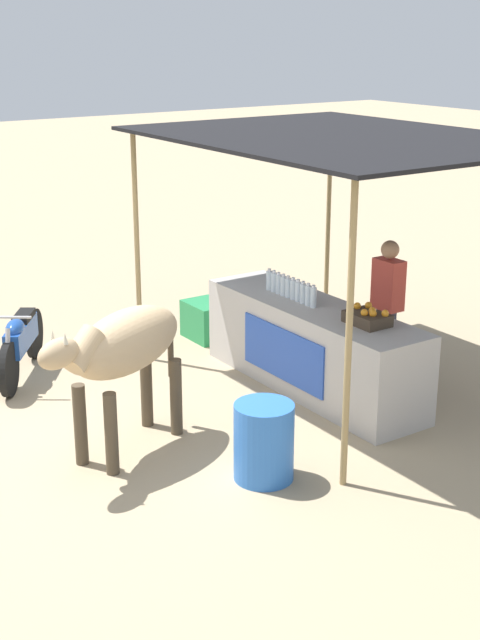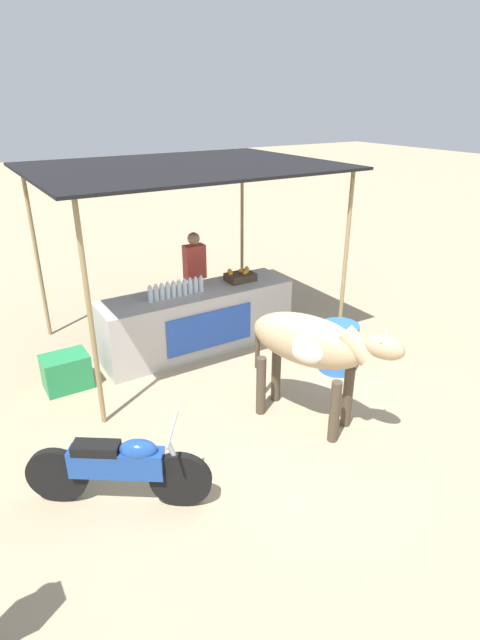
% 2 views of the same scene
% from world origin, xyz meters
% --- Properties ---
extents(ground_plane, '(60.00, 60.00, 0.00)m').
position_xyz_m(ground_plane, '(0.00, 0.00, 0.00)').
color(ground_plane, tan).
extents(stall_counter, '(3.00, 0.82, 0.96)m').
position_xyz_m(stall_counter, '(0.00, 2.20, 0.48)').
color(stall_counter, '#B2ADA8').
rests_on(stall_counter, ground).
extents(stall_awning, '(4.20, 3.20, 2.76)m').
position_xyz_m(stall_awning, '(0.00, 2.50, 2.65)').
color(stall_awning, black).
rests_on(stall_awning, ground).
extents(water_bottle_row, '(0.88, 0.07, 0.25)m').
position_xyz_m(water_bottle_row, '(-0.35, 2.15, 1.07)').
color(water_bottle_row, silver).
rests_on(water_bottle_row, stall_counter).
extents(fruit_crate, '(0.44, 0.32, 0.18)m').
position_xyz_m(fruit_crate, '(0.81, 2.25, 1.03)').
color(fruit_crate, '#3F3326').
rests_on(fruit_crate, stall_counter).
extents(vendor_behind_counter, '(0.34, 0.22, 1.65)m').
position_xyz_m(vendor_behind_counter, '(0.35, 2.95, 0.85)').
color(vendor_behind_counter, '#383842').
rests_on(vendor_behind_counter, ground).
extents(cooler_box, '(0.60, 0.44, 0.48)m').
position_xyz_m(cooler_box, '(-2.05, 2.10, 0.24)').
color(cooler_box, '#268C4C').
rests_on(cooler_box, ground).
extents(water_barrel, '(0.54, 0.54, 0.71)m').
position_xyz_m(water_barrel, '(1.41, 0.54, 0.35)').
color(water_barrel, blue).
rests_on(water_barrel, ground).
extents(cow, '(1.08, 1.81, 1.44)m').
position_xyz_m(cow, '(0.23, -0.22, 1.03)').
color(cow, tan).
rests_on(cow, ground).
extents(motorcycle_parked, '(1.53, 1.09, 0.90)m').
position_xyz_m(motorcycle_parked, '(-2.14, -0.34, 0.43)').
color(motorcycle_parked, black).
rests_on(motorcycle_parked, ground).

